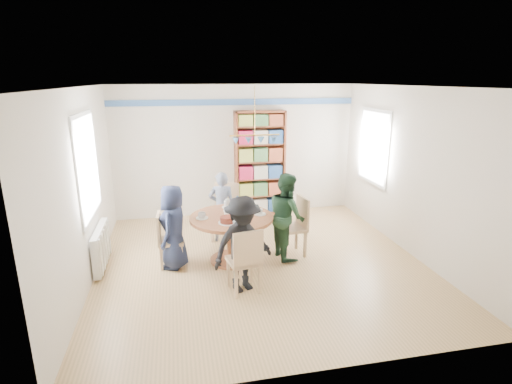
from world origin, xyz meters
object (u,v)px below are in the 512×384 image
object	(u,v)px
dining_table	(232,228)
chair_far	(226,209)
chair_near	(246,258)
person_left	(173,227)
person_far	(222,207)
person_right	(287,216)
bookshelf	(260,165)
radiator	(101,247)
person_near	(243,244)
chair_left	(166,237)
chair_right	(296,223)

from	to	relation	value
dining_table	chair_far	distance (m)	0.98
chair_near	person_left	size ratio (longest dim) A/B	0.72
person_far	person_right	bearing A→B (deg)	146.86
person_right	bookshelf	size ratio (longest dim) A/B	0.64
radiator	chair_far	distance (m)	2.19
person_left	radiator	bearing A→B (deg)	-80.87
person_right	person_near	world-z (taller)	person_right
chair_left	person_left	xyz separation A→B (m)	(0.12, -0.05, 0.18)
person_left	person_right	world-z (taller)	person_right
radiator	chair_right	bearing A→B (deg)	-1.59
chair_right	person_right	xyz separation A→B (m)	(-0.18, -0.05, 0.16)
radiator	chair_near	size ratio (longest dim) A/B	1.08
chair_near	person_near	world-z (taller)	person_near
dining_table	person_far	world-z (taller)	person_far
radiator	bookshelf	size ratio (longest dim) A/B	0.46
chair_near	person_right	world-z (taller)	person_right
chair_far	person_right	xyz separation A→B (m)	(0.86, -0.98, 0.14)
chair_right	bookshelf	world-z (taller)	bookshelf
chair_right	dining_table	bearing A→B (deg)	-177.14
chair_left	bookshelf	size ratio (longest dim) A/B	0.39
chair_left	chair_near	bearing A→B (deg)	-45.33
dining_table	person_right	bearing A→B (deg)	-0.08
chair_right	bookshelf	size ratio (longest dim) A/B	0.45
dining_table	person_left	world-z (taller)	person_left
dining_table	person_far	distance (m)	0.86
chair_left	dining_table	bearing A→B (deg)	-1.66
dining_table	person_right	size ratio (longest dim) A/B	0.93
radiator	chair_far	world-z (taller)	chair_far
person_right	bookshelf	world-z (taller)	bookshelf
person_near	bookshelf	bearing A→B (deg)	52.85
chair_right	chair_near	size ratio (longest dim) A/B	1.05
chair_near	dining_table	bearing A→B (deg)	92.15
radiator	person_left	distance (m)	1.14
radiator	chair_near	bearing A→B (deg)	-30.03
dining_table	chair_right	world-z (taller)	chair_right
chair_far	chair_near	xyz separation A→B (m)	(0.01, -2.01, -0.04)
person_left	bookshelf	xyz separation A→B (m)	(1.81, 2.20, 0.43)
person_far	chair_near	bearing A→B (deg)	101.81
person_right	person_far	xyz separation A→B (m)	(-0.94, 0.86, -0.06)
person_near	chair_far	bearing A→B (deg)	68.55
chair_far	person_right	world-z (taller)	person_right
person_left	person_near	world-z (taller)	person_near
radiator	chair_near	xyz separation A→B (m)	(2.02, -1.17, 0.16)
person_left	person_far	world-z (taller)	person_left
dining_table	chair_left	bearing A→B (deg)	178.34
bookshelf	radiator	bearing A→B (deg)	-144.82
chair_near	person_far	distance (m)	1.89
radiator	chair_far	bearing A→B (deg)	22.78
chair_right	person_far	bearing A→B (deg)	144.31
chair_left	bookshelf	bearing A→B (deg)	48.17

